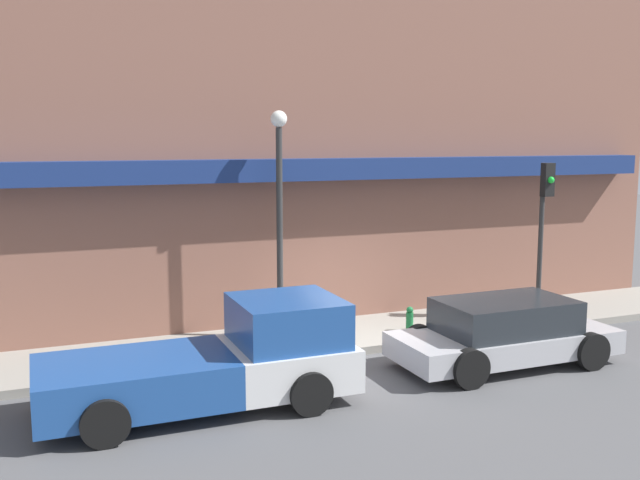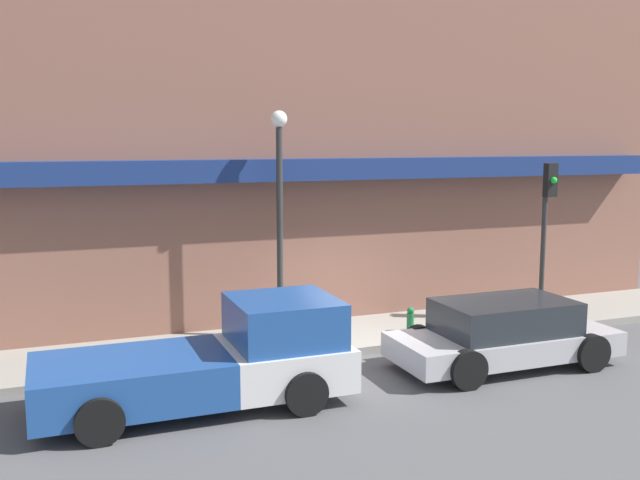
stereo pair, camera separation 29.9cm
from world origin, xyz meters
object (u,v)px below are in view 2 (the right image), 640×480
object	(u,v)px
pickup_truck	(217,360)
traffic_light	(547,213)
parked_car	(504,333)
fire_hydrant	(410,319)
street_lamp	(280,195)

from	to	relation	value
pickup_truck	traffic_light	size ratio (longest dim) A/B	1.39
parked_car	fire_hydrant	size ratio (longest dim) A/B	8.06
parked_car	fire_hydrant	xyz separation A→B (m)	(-0.82, 2.43, -0.22)
street_lamp	traffic_light	xyz separation A→B (m)	(6.49, -0.80, -0.55)
parked_car	traffic_light	size ratio (longest dim) A/B	1.21
traffic_light	street_lamp	bearing A→B (deg)	172.98
fire_hydrant	street_lamp	world-z (taller)	street_lamp
pickup_truck	parked_car	bearing A→B (deg)	-0.02
fire_hydrant	traffic_light	distance (m)	4.28
traffic_light	pickup_truck	bearing A→B (deg)	-165.08
pickup_truck	street_lamp	world-z (taller)	street_lamp
parked_car	street_lamp	size ratio (longest dim) A/B	0.92
pickup_truck	fire_hydrant	bearing A→B (deg)	25.67
fire_hydrant	street_lamp	bearing A→B (deg)	167.00
pickup_truck	fire_hydrant	size ratio (longest dim) A/B	9.28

